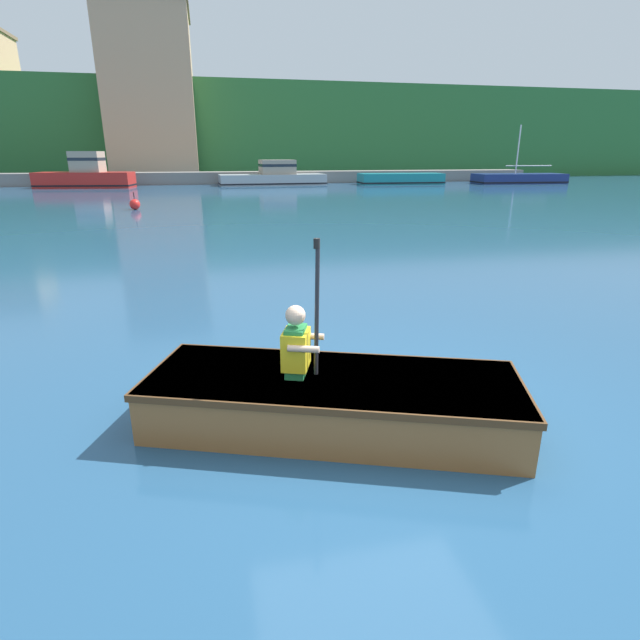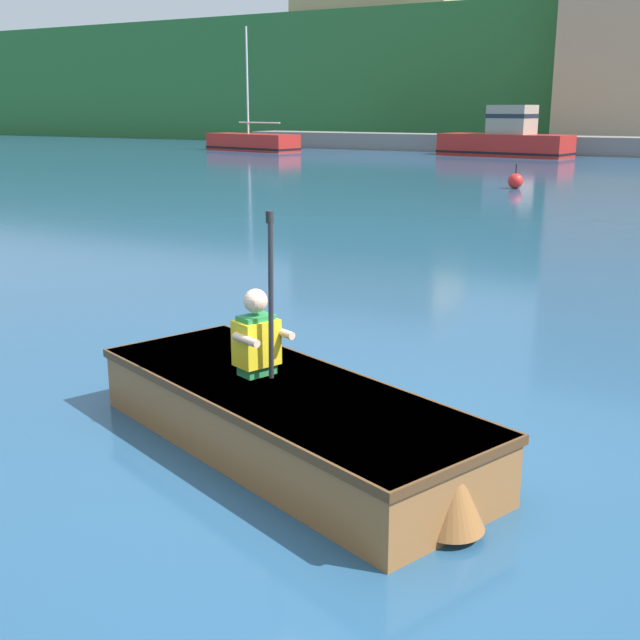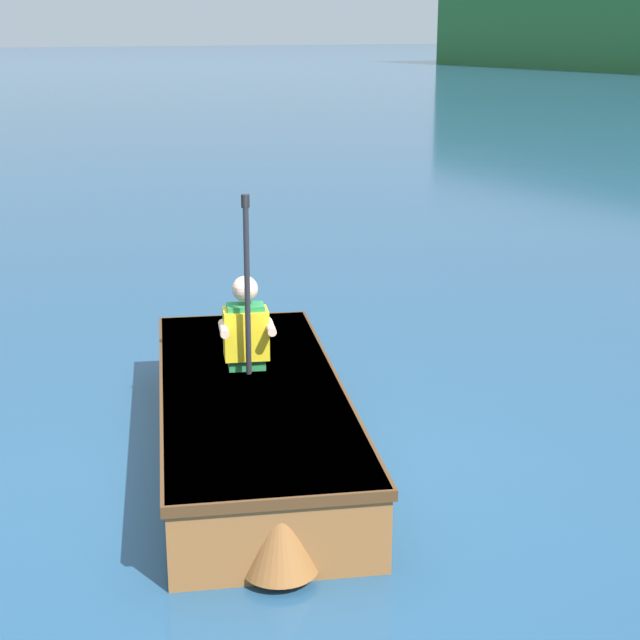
{
  "view_description": "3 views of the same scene",
  "coord_description": "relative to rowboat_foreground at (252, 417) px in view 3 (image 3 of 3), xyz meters",
  "views": [
    {
      "loc": [
        -1.46,
        -3.59,
        2.29
      ],
      "look_at": [
        -0.51,
        0.68,
        0.82
      ],
      "focal_mm": 28.0,
      "sensor_mm": 36.0,
      "label": 1
    },
    {
      "loc": [
        2.26,
        -4.21,
        2.31
      ],
      "look_at": [
        -0.51,
        0.68,
        0.82
      ],
      "focal_mm": 45.0,
      "sensor_mm": 36.0,
      "label": 2
    },
    {
      "loc": [
        4.76,
        -2.29,
        2.62
      ],
      "look_at": [
        -0.51,
        0.68,
        0.82
      ],
      "focal_mm": 55.0,
      "sensor_mm": 36.0,
      "label": 3
    }
  ],
  "objects": [
    {
      "name": "rowboat_foreground",
      "position": [
        0.0,
        0.0,
        0.0
      ],
      "size": [
        3.39,
        2.18,
        0.47
      ],
      "color": "#935B2D",
      "rests_on": "ground"
    },
    {
      "name": "person_paddler",
      "position": [
        -0.33,
        0.12,
        0.49
      ],
      "size": [
        0.42,
        0.42,
        1.18
      ],
      "color": "#267F3F",
      "rests_on": "rowboat_foreground"
    },
    {
      "name": "ground_plane",
      "position": [
        0.47,
        -0.17,
        -0.26
      ],
      "size": [
        300.0,
        300.0,
        0.0
      ],
      "primitive_type": "plane",
      "color": "navy"
    }
  ]
}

